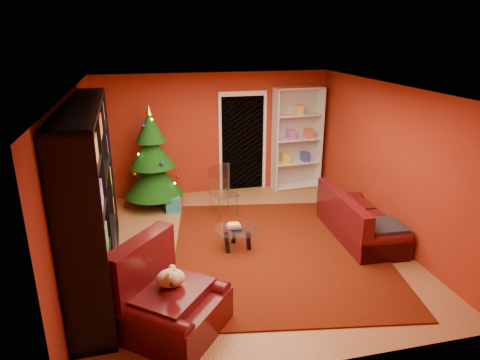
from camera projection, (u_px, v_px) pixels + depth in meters
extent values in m
cube|color=brown|center=(245.00, 248.00, 7.13)|extent=(5.00, 5.50, 0.05)
cube|color=silver|center=(246.00, 87.00, 6.25)|extent=(5.00, 5.50, 0.05)
cube|color=maroon|center=(215.00, 134.00, 9.24)|extent=(5.00, 0.05, 2.60)
cube|color=maroon|center=(76.00, 186.00, 6.15)|extent=(0.05, 5.50, 2.60)
cube|color=maroon|center=(390.00, 163.00, 7.23)|extent=(0.05, 5.50, 2.60)
cube|color=#521607|center=(279.00, 251.00, 6.99)|extent=(3.94, 4.40, 0.02)
cube|color=#227381|center=(172.00, 204.00, 8.51)|extent=(0.33, 0.33, 0.30)
cube|color=#1B5B29|center=(173.00, 197.00, 8.90)|extent=(0.26, 0.26, 0.25)
cube|color=#99321E|center=(177.00, 202.00, 8.73)|extent=(0.25, 0.25, 0.21)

